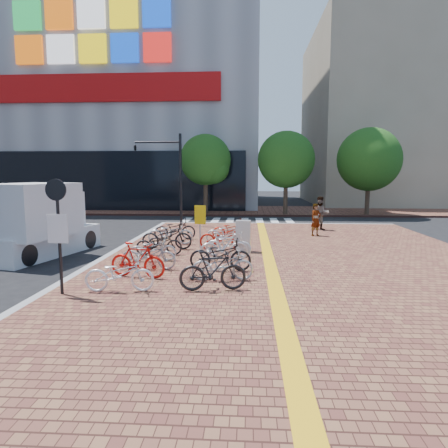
# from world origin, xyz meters

# --- Properties ---
(ground) EXTENTS (120.00, 120.00, 0.00)m
(ground) POSITION_xyz_m (0.00, 0.00, 0.00)
(ground) COLOR black
(ground) RESTS_ON ground
(sidewalk) EXTENTS (14.00, 34.00, 0.15)m
(sidewalk) POSITION_xyz_m (3.00, -5.00, 0.07)
(sidewalk) COLOR brown
(sidewalk) RESTS_ON ground
(tactile_strip) EXTENTS (0.40, 34.00, 0.01)m
(tactile_strip) POSITION_xyz_m (2.00, -5.00, 0.16)
(tactile_strip) COLOR #EEAE15
(tactile_strip) RESTS_ON sidewalk
(kerb_north) EXTENTS (14.00, 0.25, 0.15)m
(kerb_north) POSITION_xyz_m (3.00, 12.00, 0.08)
(kerb_north) COLOR gray
(kerb_north) RESTS_ON ground
(far_sidewalk) EXTENTS (70.00, 8.00, 0.15)m
(far_sidewalk) POSITION_xyz_m (0.00, 21.00, 0.07)
(far_sidewalk) COLOR brown
(far_sidewalk) RESTS_ON ground
(department_store) EXTENTS (36.00, 24.27, 28.00)m
(department_store) POSITION_xyz_m (-15.99, 31.95, 13.98)
(department_store) COLOR gray
(department_store) RESTS_ON ground
(building_beige) EXTENTS (20.00, 18.00, 18.00)m
(building_beige) POSITION_xyz_m (18.00, 32.00, 9.00)
(building_beige) COLOR gray
(building_beige) RESTS_ON ground
(crosswalk) EXTENTS (7.50, 4.00, 0.01)m
(crosswalk) POSITION_xyz_m (0.50, 14.00, 0.01)
(crosswalk) COLOR silver
(crosswalk) RESTS_ON ground
(street_trees) EXTENTS (16.20, 4.60, 6.35)m
(street_trees) POSITION_xyz_m (5.04, 17.45, 4.10)
(street_trees) COLOR #38281E
(street_trees) RESTS_ON far_sidewalk
(bike_0) EXTENTS (1.83, 0.80, 0.93)m
(bike_0) POSITION_xyz_m (-2.05, -2.67, 0.62)
(bike_0) COLOR white
(bike_0) RESTS_ON sidewalk
(bike_1) EXTENTS (1.80, 0.83, 1.04)m
(bike_1) POSITION_xyz_m (-1.98, -1.24, 0.67)
(bike_1) COLOR red
(bike_1) RESTS_ON sidewalk
(bike_2) EXTENTS (1.80, 0.70, 0.94)m
(bike_2) POSITION_xyz_m (-1.91, -0.21, 0.62)
(bike_2) COLOR #ABACB0
(bike_2) RESTS_ON sidewalk
(bike_3) EXTENTS (1.71, 0.87, 0.86)m
(bike_3) POSITION_xyz_m (-2.06, 0.95, 0.58)
(bike_3) COLOR #B2B2B6
(bike_3) RESTS_ON sidewalk
(bike_4) EXTENTS (1.77, 0.80, 0.90)m
(bike_4) POSITION_xyz_m (-2.07, 1.97, 0.60)
(bike_4) COLOR black
(bike_4) RESTS_ON sidewalk
(bike_5) EXTENTS (2.05, 0.81, 1.06)m
(bike_5) POSITION_xyz_m (-2.01, 3.14, 0.68)
(bike_5) COLOR black
(bike_5) RESTS_ON sidewalk
(bike_6) EXTENTS (1.98, 0.88, 1.01)m
(bike_6) POSITION_xyz_m (-2.08, 4.23, 0.65)
(bike_6) COLOR silver
(bike_6) RESTS_ON sidewalk
(bike_7) EXTENTS (1.99, 1.04, 0.99)m
(bike_7) POSITION_xyz_m (-2.13, 5.52, 0.65)
(bike_7) COLOR black
(bike_7) RESTS_ON sidewalk
(bike_8) EXTENTS (1.81, 0.80, 1.05)m
(bike_8) POSITION_xyz_m (0.35, -2.42, 0.68)
(bike_8) COLOR black
(bike_8) RESTS_ON sidewalk
(bike_9) EXTENTS (1.83, 0.86, 0.93)m
(bike_9) POSITION_xyz_m (0.53, -1.44, 0.61)
(bike_9) COLOR #AEAEB3
(bike_9) RESTS_ON sidewalk
(bike_10) EXTENTS (1.96, 0.73, 1.02)m
(bike_10) POSITION_xyz_m (0.39, -0.25, 0.66)
(bike_10) COLOR black
(bike_10) RESTS_ON sidewalk
(bike_11) EXTENTS (1.77, 0.77, 1.03)m
(bike_11) POSITION_xyz_m (0.41, 1.11, 0.66)
(bike_11) COLOR silver
(bike_11) RESTS_ON sidewalk
(bike_12) EXTENTS (1.80, 0.88, 0.90)m
(bike_12) POSITION_xyz_m (0.53, 1.93, 0.60)
(bike_12) COLOR silver
(bike_12) RESTS_ON sidewalk
(bike_13) EXTENTS (1.99, 0.87, 1.02)m
(bike_13) POSITION_xyz_m (0.28, 3.07, 0.66)
(bike_13) COLOR #AF160C
(bike_13) RESTS_ON sidewalk
(bike_14) EXTENTS (1.89, 0.74, 0.98)m
(bike_14) POSITION_xyz_m (0.36, 4.48, 0.64)
(bike_14) COLOR silver
(bike_14) RESTS_ON sidewalk
(bike_15) EXTENTS (1.83, 0.85, 0.92)m
(bike_15) POSITION_xyz_m (0.47, 5.71, 0.61)
(bike_15) COLOR #A9180C
(bike_15) RESTS_ON sidewalk
(pedestrian_a) EXTENTS (0.69, 0.63, 1.58)m
(pedestrian_a) POSITION_xyz_m (4.55, 7.09, 0.94)
(pedestrian_a) COLOR gray
(pedestrian_a) RESTS_ON sidewalk
(pedestrian_b) EXTENTS (0.89, 0.70, 1.81)m
(pedestrian_b) POSITION_xyz_m (5.15, 9.13, 1.06)
(pedestrian_b) COLOR #4B515F
(pedestrian_b) RESTS_ON sidewalk
(utility_box) EXTENTS (0.59, 0.44, 1.22)m
(utility_box) POSITION_xyz_m (1.06, 2.88, 0.76)
(utility_box) COLOR silver
(utility_box) RESTS_ON sidewalk
(yellow_sign) EXTENTS (0.47, 0.18, 1.76)m
(yellow_sign) POSITION_xyz_m (-0.71, 3.44, 1.37)
(yellow_sign) COLOR #B7B7BC
(yellow_sign) RESTS_ON sidewalk
(notice_sign) EXTENTS (0.54, 0.13, 2.91)m
(notice_sign) POSITION_xyz_m (-3.45, -3.00, 1.99)
(notice_sign) COLOR black
(notice_sign) RESTS_ON sidewalk
(traffic_light_pole) EXTENTS (2.87, 1.10, 5.34)m
(traffic_light_pole) POSITION_xyz_m (-3.98, 10.86, 3.83)
(traffic_light_pole) COLOR black
(traffic_light_pole) RESTS_ON sidewalk
(box_truck) EXTENTS (3.15, 5.24, 2.83)m
(box_truck) POSITION_xyz_m (-6.89, 2.36, 1.33)
(box_truck) COLOR silver
(box_truck) RESTS_ON ground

